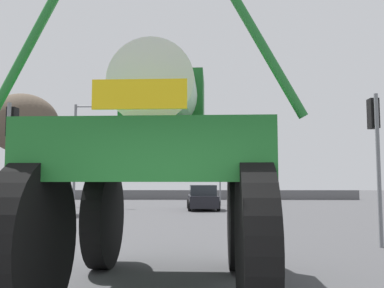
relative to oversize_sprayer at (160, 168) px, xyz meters
The scene contains 9 objects.
ground_plane 13.98m from the oversize_sprayer, 88.80° to the left, with size 120.00×120.00×0.00m, color #424244.
oversize_sprayer is the anchor object (origin of this frame).
sedan_ahead 19.38m from the oversize_sprayer, 87.87° to the left, with size 2.06×4.19×1.52m.
traffic_signal_near_left 6.73m from the oversize_sprayer, 134.84° to the left, with size 0.24×0.54×3.96m.
traffic_signal_near_right 7.30m from the oversize_sprayer, 40.86° to the left, with size 0.24×0.54×4.16m.
traffic_signal_far_left 24.11m from the oversize_sprayer, 85.26° to the left, with size 0.24×0.55×3.85m.
streetlight_far_left 23.36m from the oversize_sprayer, 110.01° to the left, with size 1.76×0.24×7.08m.
bare_tree_left 18.56m from the oversize_sprayer, 120.08° to the left, with size 3.85×3.85×6.57m.
roadside_barrier 33.35m from the oversize_sprayer, 89.50° to the left, with size 30.28×0.24×0.90m, color #59595B.
Camera 1 is at (0.40, -2.81, 1.77)m, focal length 39.52 mm.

